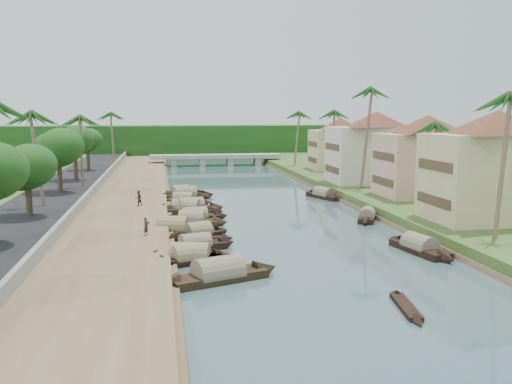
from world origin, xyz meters
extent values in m
plane|color=#3C555B|center=(0.00, 0.00, 0.00)|extent=(220.00, 220.00, 0.00)
cube|color=brown|center=(-16.00, 20.00, 0.40)|extent=(10.00, 180.00, 0.80)
cube|color=#315120|center=(19.00, 20.00, 0.60)|extent=(16.00, 180.00, 1.20)
cube|color=black|center=(-24.50, 20.00, 0.70)|extent=(8.00, 180.00, 1.40)
cube|color=slate|center=(-20.20, 20.00, 1.35)|extent=(0.40, 180.00, 1.10)
cube|color=#183A10|center=(0.00, 95.00, 4.00)|extent=(120.00, 4.00, 8.00)
cube|color=#183A10|center=(0.00, 100.00, 4.00)|extent=(120.00, 4.00, 8.00)
cube|color=#183A10|center=(0.00, 105.00, 4.00)|extent=(120.00, 4.00, 8.00)
cube|color=gray|center=(0.00, 72.00, 2.00)|extent=(28.00, 4.00, 0.80)
cube|color=gray|center=(-9.00, 72.00, 0.90)|extent=(1.20, 3.50, 1.80)
cube|color=gray|center=(-3.00, 72.00, 0.90)|extent=(1.20, 3.50, 1.80)
cube|color=gray|center=(3.00, 72.00, 0.90)|extent=(1.20, 3.50, 1.80)
cube|color=gray|center=(9.00, 72.00, 0.90)|extent=(1.20, 3.50, 1.80)
cube|color=beige|center=(19.00, -2.00, 5.20)|extent=(12.00, 8.00, 8.00)
pyramid|color=brown|center=(19.00, -2.00, 10.30)|extent=(14.85, 14.85, 2.20)
cube|color=#493622|center=(12.95, -2.00, 3.20)|extent=(0.10, 6.40, 0.90)
cube|color=#493622|center=(12.95, -2.00, 6.40)|extent=(0.10, 6.40, 0.90)
cube|color=tan|center=(20.00, 14.00, 4.95)|extent=(11.00, 8.00, 7.50)
pyramid|color=brown|center=(20.00, 14.00, 9.80)|extent=(14.11, 14.11, 2.20)
cube|color=#493622|center=(14.45, 14.00, 3.08)|extent=(0.10, 6.40, 0.90)
cube|color=#493622|center=(14.45, 14.00, 6.08)|extent=(0.10, 6.40, 0.90)
cube|color=beige|center=(19.00, 28.00, 5.20)|extent=(13.00, 8.00, 8.00)
pyramid|color=brown|center=(19.00, 28.00, 10.30)|extent=(15.59, 15.59, 2.20)
cube|color=#493622|center=(12.45, 28.00, 3.20)|extent=(0.10, 6.40, 0.90)
cube|color=#493622|center=(12.45, 28.00, 6.40)|extent=(0.10, 6.40, 0.90)
cube|color=beige|center=(20.00, 48.00, 4.70)|extent=(10.00, 7.00, 7.00)
pyramid|color=brown|center=(20.00, 48.00, 9.30)|extent=(12.62, 12.62, 2.20)
cube|color=#493622|center=(14.95, 48.00, 2.95)|extent=(0.10, 5.60, 0.90)
cube|color=#493622|center=(14.95, 48.00, 5.75)|extent=(0.10, 5.60, 0.90)
cube|color=black|center=(-7.91, -13.44, 0.20)|extent=(7.04, 4.43, 0.70)
cone|color=black|center=(-4.43, -12.06, 0.28)|extent=(2.49, 2.47, 2.11)
cone|color=black|center=(-11.39, -14.82, 0.28)|extent=(2.49, 2.47, 2.11)
cylinder|color=gray|center=(-7.91, -13.44, 0.58)|extent=(5.59, 3.93, 2.18)
cube|color=black|center=(-9.64, -8.57, 0.20)|extent=(5.28, 3.38, 0.70)
cone|color=black|center=(-7.05, -7.61, 0.28)|extent=(1.91, 2.00, 1.75)
cone|color=black|center=(-12.23, -9.52, 0.28)|extent=(1.91, 2.00, 1.75)
cylinder|color=#807651|center=(-9.64, -8.57, 0.58)|extent=(4.20, 3.04, 1.84)
cube|color=black|center=(-9.53, -8.37, 0.20)|extent=(6.35, 3.33, 0.70)
cone|color=black|center=(-6.25, -9.20, 0.28)|extent=(2.11, 2.08, 1.90)
cone|color=black|center=(-12.80, -7.55, 0.28)|extent=(2.11, 2.08, 1.90)
cylinder|color=#807651|center=(-9.53, -8.37, 0.58)|extent=(4.98, 3.05, 1.97)
cube|color=black|center=(-8.91, -4.47, 0.20)|extent=(5.39, 3.09, 0.70)
cone|color=black|center=(-6.19, -3.63, 0.28)|extent=(1.85, 1.84, 1.64)
cone|color=black|center=(-11.63, -5.32, 0.28)|extent=(1.85, 1.84, 1.64)
cylinder|color=gray|center=(-8.91, -4.47, 0.58)|extent=(4.25, 2.79, 1.70)
cube|color=black|center=(-10.54, 2.77, 0.20)|extent=(6.19, 3.75, 0.70)
cone|color=black|center=(-7.45, 1.73, 0.28)|extent=(2.18, 2.24, 1.97)
cone|color=black|center=(-13.62, 3.81, 0.28)|extent=(2.18, 2.24, 1.97)
cylinder|color=#807651|center=(-10.54, 2.77, 0.58)|extent=(4.90, 3.39, 2.07)
cube|color=black|center=(-8.38, 0.08, 0.20)|extent=(4.91, 3.56, 0.70)
cone|color=black|center=(-6.07, 1.17, 0.28)|extent=(1.91, 2.02, 1.74)
cone|color=black|center=(-10.69, -1.00, 0.28)|extent=(1.91, 2.02, 1.74)
cylinder|color=#807651|center=(-8.38, 0.08, 0.58)|extent=(3.96, 3.16, 1.84)
cube|color=black|center=(-8.62, 6.09, 0.20)|extent=(5.51, 2.90, 0.70)
cone|color=black|center=(-5.78, 5.50, 0.28)|extent=(1.84, 1.96, 1.85)
cone|color=black|center=(-11.47, 6.69, 0.28)|extent=(1.84, 1.96, 1.85)
cylinder|color=gray|center=(-8.62, 6.09, 0.58)|extent=(4.31, 2.72, 1.95)
cube|color=black|center=(-8.25, 8.52, 0.20)|extent=(5.68, 2.85, 0.70)
cone|color=black|center=(-5.31, 9.18, 0.28)|extent=(1.86, 1.84, 1.71)
cone|color=black|center=(-11.20, 7.87, 0.28)|extent=(1.86, 1.84, 1.71)
cylinder|color=#807651|center=(-8.25, 8.52, 0.58)|extent=(4.44, 2.64, 1.78)
cube|color=black|center=(-8.33, 13.88, 0.20)|extent=(6.12, 3.42, 0.70)
cone|color=black|center=(-5.20, 14.62, 0.28)|extent=(2.10, 2.28, 2.12)
cone|color=black|center=(-11.46, 13.15, 0.28)|extent=(2.10, 2.28, 2.12)
cylinder|color=#807651|center=(-8.33, 13.88, 0.58)|extent=(4.81, 3.19, 2.24)
cube|color=black|center=(-8.84, 13.59, 0.20)|extent=(6.66, 4.47, 0.70)
cone|color=black|center=(-5.59, 12.08, 0.28)|extent=(2.40, 2.34, 1.94)
cone|color=black|center=(-12.09, 15.11, 0.28)|extent=(2.40, 2.34, 1.94)
cylinder|color=gray|center=(-8.84, 13.59, 0.58)|extent=(5.31, 3.89, 2.00)
cube|color=black|center=(-8.84, 20.15, 0.20)|extent=(5.45, 3.90, 0.70)
cone|color=black|center=(-6.24, 18.83, 0.28)|extent=(2.05, 2.06, 1.71)
cone|color=black|center=(-11.44, 21.46, 0.28)|extent=(2.05, 2.06, 1.71)
cylinder|color=#807651|center=(-8.84, 20.15, 0.58)|extent=(4.38, 3.40, 1.79)
cube|color=black|center=(-8.61, 24.36, 0.20)|extent=(6.36, 3.65, 0.70)
cone|color=black|center=(-5.39, 25.29, 0.28)|extent=(2.20, 2.27, 2.05)
cone|color=black|center=(-11.83, 23.44, 0.28)|extent=(2.20, 2.27, 2.05)
cylinder|color=#807651|center=(-8.61, 24.36, 0.58)|extent=(5.02, 3.34, 2.15)
cube|color=black|center=(-8.46, 24.66, 0.20)|extent=(5.40, 2.99, 0.70)
cone|color=black|center=(-5.71, 23.77, 0.28)|extent=(1.80, 1.69, 1.47)
cone|color=black|center=(-11.21, 25.56, 0.28)|extent=(1.80, 1.69, 1.47)
cylinder|color=gray|center=(-8.46, 24.66, 0.58)|extent=(4.25, 2.66, 1.51)
cube|color=black|center=(-9.02, 28.03, 0.20)|extent=(5.04, 2.78, 0.70)
cone|color=black|center=(-6.45, 28.74, 0.28)|extent=(1.71, 1.72, 1.56)
cone|color=black|center=(-11.60, 27.32, 0.28)|extent=(1.71, 1.72, 1.56)
cylinder|color=#807651|center=(-9.02, 28.03, 0.58)|extent=(3.97, 2.54, 1.62)
cube|color=black|center=(8.84, -8.16, 0.20)|extent=(2.84, 6.45, 0.70)
cone|color=black|center=(8.24, -4.75, 0.28)|extent=(1.88, 2.02, 1.80)
cone|color=black|center=(9.45, -11.57, 0.28)|extent=(1.88, 2.02, 1.80)
cylinder|color=gray|center=(8.84, -8.16, 0.58)|extent=(2.65, 5.02, 1.84)
cube|color=black|center=(9.58, 5.76, 0.20)|extent=(3.48, 5.19, 0.70)
cone|color=black|center=(10.72, 8.28, 0.28)|extent=(1.88, 1.89, 1.58)
cone|color=black|center=(8.45, 3.23, 0.28)|extent=(1.88, 1.89, 1.58)
cylinder|color=gray|center=(9.58, 5.76, 0.58)|extent=(3.06, 4.14, 1.64)
cube|color=black|center=(9.63, 21.82, 0.20)|extent=(3.77, 6.42, 0.70)
cone|color=black|center=(8.46, 25.05, 0.28)|extent=(2.10, 2.19, 1.79)
cone|color=black|center=(10.80, 18.59, 0.28)|extent=(2.10, 2.19, 1.79)
cylinder|color=gray|center=(9.63, 21.82, 0.58)|extent=(3.34, 5.07, 1.84)
cube|color=black|center=(2.14, -20.58, 0.10)|extent=(1.45, 4.46, 0.35)
cone|color=black|center=(2.51, -18.14, 0.10)|extent=(0.95, 1.20, 0.80)
cone|color=black|center=(1.77, -23.03, 0.10)|extent=(0.95, 1.20, 0.80)
cube|color=black|center=(-8.04, -0.74, 0.10)|extent=(4.01, 1.00, 0.35)
cone|color=black|center=(-5.80, -0.80, 0.10)|extent=(1.02, 0.91, 0.89)
cone|color=black|center=(-10.28, -0.67, 0.10)|extent=(1.02, 0.91, 0.89)
cube|color=black|center=(-9.40, 24.46, 0.10)|extent=(3.48, 1.04, 0.35)
cone|color=black|center=(-7.48, 24.66, 0.10)|extent=(0.92, 0.77, 0.68)
cone|color=black|center=(-11.31, 24.26, 0.10)|extent=(0.92, 0.77, 0.68)
cylinder|color=#74684D|center=(15.00, -8.97, 6.94)|extent=(1.02, 0.36, 11.47)
sphere|color=#1C4F1A|center=(15.00, -8.97, 12.44)|extent=(3.20, 3.20, 3.20)
cylinder|color=#74684D|center=(16.00, 5.76, 5.66)|extent=(1.60, 0.36, 8.89)
sphere|color=#1C4F1A|center=(16.00, 5.76, 9.94)|extent=(3.20, 3.20, 3.20)
cylinder|color=#74684D|center=(15.00, 22.12, 7.85)|extent=(1.59, 0.36, 13.28)
sphere|color=#1C4F1A|center=(15.00, 22.12, 14.24)|extent=(3.20, 3.20, 3.20)
cylinder|color=#74684D|center=(16.00, 39.89, 6.39)|extent=(0.88, 0.36, 10.39)
sphere|color=#1C4F1A|center=(16.00, 39.89, 11.38)|extent=(3.20, 3.20, 3.20)
cylinder|color=#74684D|center=(-24.00, 12.02, 6.34)|extent=(1.32, 0.36, 9.87)
sphere|color=#1C4F1A|center=(-24.00, 12.02, 11.08)|extent=(3.20, 3.20, 3.20)
cylinder|color=#74684D|center=(-22.00, 28.24, 6.09)|extent=(0.42, 0.36, 9.38)
sphere|color=#1C4F1A|center=(-22.00, 28.24, 10.59)|extent=(3.20, 3.20, 3.20)
cylinder|color=#74684D|center=(14.00, 56.89, 6.33)|extent=(1.27, 0.36, 10.25)
sphere|color=#1C4F1A|center=(14.00, 56.89, 11.25)|extent=(3.20, 3.20, 3.20)
cylinder|color=#74684D|center=(-20.50, 61.53, 6.35)|extent=(0.83, 0.36, 9.90)
sphere|color=#1C4F1A|center=(-20.50, 61.53, 11.10)|extent=(3.20, 3.20, 3.20)
cylinder|color=#443627|center=(-24.00, 6.24, 2.95)|extent=(0.60, 0.60, 3.18)
ellipsoid|color=#183A10|center=(-24.00, 6.24, 5.99)|extent=(4.90, 4.90, 4.03)
cylinder|color=#443627|center=(-24.00, 23.23, 3.23)|extent=(0.60, 0.60, 3.74)
ellipsoid|color=#183A10|center=(-24.00, 23.23, 6.80)|extent=(5.54, 5.54, 4.55)
cylinder|color=#443627|center=(-24.00, 36.59, 3.32)|extent=(0.60, 0.60, 3.92)
ellipsoid|color=#183A10|center=(-24.00, 36.59, 7.07)|extent=(5.04, 5.04, 4.15)
cylinder|color=#443627|center=(-24.00, 51.37, 3.11)|extent=(0.60, 0.60, 3.50)
ellipsoid|color=#183A10|center=(-24.00, 51.37, 6.46)|extent=(4.49, 4.49, 3.69)
cylinder|color=#443627|center=(24.00, 30.18, 3.11)|extent=(0.60, 0.60, 3.91)
ellipsoid|color=#183A10|center=(24.00, 30.18, 6.85)|extent=(4.97, 4.97, 4.09)
imported|color=#2A2931|center=(-12.89, -1.78, 1.59)|extent=(0.62, 0.68, 1.57)
imported|color=#2E2D20|center=(-14.14, 14.40, 1.66)|extent=(1.05, 0.99, 1.71)
camera|label=1|loc=(-11.43, -50.09, 11.05)|focal=40.00mm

